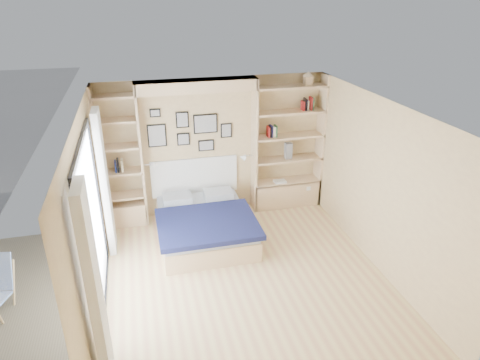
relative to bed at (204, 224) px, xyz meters
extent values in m
plane|color=#E1C784|center=(0.38, -1.27, -0.26)|extent=(4.50, 4.50, 0.00)
plane|color=#D4B67B|center=(0.38, 0.98, 0.99)|extent=(4.00, 0.00, 4.00)
plane|color=#D4B67B|center=(0.38, -3.52, 0.99)|extent=(4.00, 0.00, 4.00)
plane|color=#D4B67B|center=(-1.62, -1.27, 0.99)|extent=(0.00, 4.50, 4.50)
plane|color=#D4B67B|center=(2.38, -1.27, 0.99)|extent=(0.00, 4.50, 4.50)
plane|color=white|center=(0.38, -1.27, 2.24)|extent=(4.50, 4.50, 0.00)
cube|color=#E6BE8B|center=(-0.92, 0.81, 0.99)|extent=(0.04, 0.35, 2.50)
cube|color=#E6BE8B|center=(1.08, 0.81, 0.99)|extent=(0.04, 0.35, 2.50)
cube|color=#E6BE8B|center=(0.08, 0.81, 2.14)|extent=(2.00, 0.35, 0.20)
cube|color=#E6BE8B|center=(2.36, 0.81, 0.99)|extent=(0.04, 0.35, 2.50)
cube|color=#E6BE8B|center=(-1.60, 0.81, 0.99)|extent=(0.04, 0.35, 2.50)
cube|color=#E6BE8B|center=(1.73, 0.81, -0.01)|extent=(1.30, 0.35, 0.50)
cube|color=#E6BE8B|center=(-1.27, 0.81, -0.06)|extent=(0.70, 0.35, 0.40)
cube|color=black|center=(-1.59, -1.27, 1.97)|extent=(0.04, 2.08, 0.06)
cube|color=black|center=(-1.59, -1.27, -0.23)|extent=(0.04, 2.08, 0.06)
cube|color=black|center=(-1.59, -2.29, 0.84)|extent=(0.04, 0.06, 2.20)
cube|color=black|center=(-1.59, -0.25, 0.84)|extent=(0.04, 0.06, 2.20)
cube|color=silver|center=(-1.60, -1.27, 0.86)|extent=(0.01, 2.00, 2.20)
cube|color=white|center=(-1.50, -2.57, 0.89)|extent=(0.10, 0.45, 2.30)
cube|color=white|center=(-1.50, 0.03, 0.89)|extent=(0.10, 0.45, 2.30)
cube|color=#E6BE8B|center=(1.73, 0.81, 0.24)|extent=(1.30, 0.35, 0.04)
cube|color=#E6BE8B|center=(1.73, 0.81, 0.69)|extent=(1.30, 0.35, 0.04)
cube|color=#E6BE8B|center=(1.73, 0.81, 1.14)|extent=(1.30, 0.35, 0.04)
cube|color=#E6BE8B|center=(1.73, 0.81, 1.59)|extent=(1.30, 0.35, 0.04)
cube|color=#E6BE8B|center=(1.73, 0.81, 2.04)|extent=(1.30, 0.35, 0.04)
cube|color=#E6BE8B|center=(-1.27, 0.81, 0.29)|extent=(0.70, 0.35, 0.04)
cube|color=#E6BE8B|center=(-1.27, 0.81, 0.74)|extent=(0.70, 0.35, 0.04)
cube|color=#E6BE8B|center=(-1.27, 0.81, 1.19)|extent=(0.70, 0.35, 0.04)
cube|color=#E6BE8B|center=(-1.27, 0.81, 1.64)|extent=(0.70, 0.35, 0.04)
cube|color=#E6BE8B|center=(-1.27, 0.81, 2.04)|extent=(0.70, 0.35, 0.04)
cube|color=#E6BE8B|center=(0.00, -0.01, -0.10)|extent=(1.47, 1.84, 0.32)
cube|color=#AAB0B9|center=(0.00, -0.01, 0.11)|extent=(1.43, 1.80, 0.10)
cube|color=#141840|center=(0.00, -0.33, 0.18)|extent=(1.57, 1.29, 0.08)
cube|color=#AAB0B9|center=(-0.37, 0.61, 0.22)|extent=(0.51, 0.37, 0.12)
cube|color=#AAB0B9|center=(0.37, 0.61, 0.22)|extent=(0.51, 0.37, 0.12)
cube|color=white|center=(0.00, 0.95, 0.46)|extent=(1.57, 0.04, 0.70)
cube|color=black|center=(-0.62, 0.96, 1.29)|extent=(0.32, 0.02, 0.40)
cube|color=gray|center=(-0.62, 0.94, 1.29)|extent=(0.28, 0.01, 0.36)
cube|color=black|center=(-0.17, 0.96, 1.54)|extent=(0.22, 0.02, 0.28)
cube|color=gray|center=(-0.17, 0.94, 1.54)|extent=(0.18, 0.01, 0.24)
cube|color=black|center=(-0.17, 0.96, 1.19)|extent=(0.22, 0.02, 0.22)
cube|color=gray|center=(-0.17, 0.94, 1.19)|extent=(0.18, 0.01, 0.18)
cube|color=black|center=(0.23, 0.96, 1.44)|extent=(0.42, 0.02, 0.34)
cube|color=gray|center=(0.23, 0.94, 1.44)|extent=(0.38, 0.01, 0.30)
cube|color=black|center=(0.23, 0.96, 1.04)|extent=(0.28, 0.02, 0.20)
cube|color=gray|center=(0.23, 0.94, 1.04)|extent=(0.24, 0.01, 0.16)
cube|color=black|center=(0.60, 0.96, 1.29)|extent=(0.20, 0.02, 0.26)
cube|color=gray|center=(0.60, 0.94, 1.29)|extent=(0.16, 0.01, 0.22)
cube|color=black|center=(-0.62, 0.96, 1.69)|extent=(0.18, 0.02, 0.14)
cube|color=gray|center=(-0.62, 0.94, 1.69)|extent=(0.14, 0.01, 0.10)
cylinder|color=silver|center=(-0.78, 0.73, 0.86)|extent=(0.20, 0.02, 0.02)
cone|color=white|center=(-0.68, 0.73, 0.84)|extent=(0.13, 0.12, 0.15)
cylinder|color=silver|center=(0.94, 0.73, 0.86)|extent=(0.20, 0.02, 0.02)
cone|color=white|center=(0.84, 0.73, 0.84)|extent=(0.13, 0.12, 0.15)
cube|color=#A51E1E|center=(1.34, 0.80, 1.26)|extent=(0.02, 0.15, 0.19)
cube|color=navy|center=(1.39, 0.80, 1.26)|extent=(0.03, 0.15, 0.21)
cube|color=black|center=(1.38, 0.80, 1.26)|extent=(0.03, 0.15, 0.21)
cube|color=#BFB28C|center=(1.44, 0.80, 1.25)|extent=(0.04, 0.15, 0.19)
cube|color=#2D5E35|center=(1.48, 0.80, 1.26)|extent=(0.03, 0.15, 0.21)
cube|color=#A51E1E|center=(1.97, 0.80, 1.69)|extent=(0.02, 0.15, 0.16)
cube|color=navy|center=(2.02, 0.80, 1.71)|extent=(0.03, 0.15, 0.20)
cube|color=black|center=(2.01, 0.80, 1.71)|extent=(0.03, 0.15, 0.21)
cube|color=#BFB28C|center=(2.04, 0.80, 1.70)|extent=(0.04, 0.15, 0.18)
cube|color=#26593F|center=(2.14, 0.80, 1.72)|extent=(0.03, 0.15, 0.23)
cube|color=#A51E1E|center=(2.12, 0.80, 1.72)|extent=(0.03, 0.15, 0.23)
cube|color=navy|center=(-1.35, 0.80, 0.85)|extent=(0.02, 0.15, 0.19)
cube|color=black|center=(-1.31, 0.80, 0.87)|extent=(0.03, 0.15, 0.22)
cube|color=#BFB28C|center=(-1.24, 0.80, 0.86)|extent=(0.03, 0.15, 0.21)
cube|color=#E6BE8B|center=(2.04, 0.80, 2.13)|extent=(0.13, 0.13, 0.15)
cone|color=#E6BE8B|center=(2.04, 0.80, 2.25)|extent=(0.20, 0.20, 0.08)
cube|color=slate|center=(1.74, 0.80, 0.86)|extent=(0.12, 0.12, 0.30)
cube|color=white|center=(1.58, 0.75, 0.27)|extent=(0.22, 0.16, 0.03)
cylinder|color=tan|center=(-2.73, -0.99, 0.02)|extent=(0.08, 0.30, 0.60)
camera|label=1|loc=(-0.93, -6.19, 3.60)|focal=32.00mm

